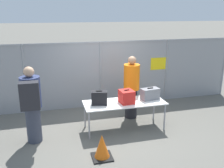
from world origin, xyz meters
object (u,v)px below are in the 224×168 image
(suitcase_black, at_px, (99,98))
(utility_trailer, at_px, (119,74))
(suitcase_grey, at_px, (150,94))
(security_worker_near, at_px, (131,87))
(traveler_hooded, at_px, (31,103))
(suitcase_red, at_px, (127,97))
(traffic_cone, at_px, (102,147))
(inspection_table, at_px, (124,104))

(suitcase_black, relative_size, utility_trailer, 0.10)
(utility_trailer, bearing_deg, suitcase_grey, -94.23)
(suitcase_grey, bearing_deg, security_worker_near, 117.58)
(traveler_hooded, distance_m, security_worker_near, 2.75)
(suitcase_grey, bearing_deg, suitcase_red, -171.43)
(security_worker_near, height_order, utility_trailer, security_worker_near)
(suitcase_red, distance_m, suitcase_grey, 0.68)
(suitcase_red, bearing_deg, traveler_hooded, -177.30)
(suitcase_red, bearing_deg, traffic_cone, -128.17)
(inspection_table, relative_size, utility_trailer, 0.52)
(inspection_table, bearing_deg, traveler_hooded, -175.78)
(suitcase_black, relative_size, suitcase_red, 1.08)
(suitcase_grey, bearing_deg, inspection_table, -176.44)
(suitcase_red, height_order, security_worker_near, security_worker_near)
(suitcase_black, xyz_separation_m, traveler_hooded, (-1.58, -0.17, 0.09))
(security_worker_near, bearing_deg, suitcase_black, 23.51)
(traveler_hooded, relative_size, utility_trailer, 0.45)
(suitcase_black, xyz_separation_m, suitcase_grey, (1.36, 0.04, -0.02))
(traffic_cone, bearing_deg, suitcase_black, 80.44)
(utility_trailer, bearing_deg, suitcase_red, -103.45)
(suitcase_black, bearing_deg, traveler_hooded, -173.98)
(inspection_table, relative_size, suitcase_red, 5.37)
(traveler_hooded, bearing_deg, suitcase_red, -6.80)
(inspection_table, distance_m, suitcase_black, 0.69)
(inspection_table, relative_size, traveler_hooded, 1.15)
(inspection_table, height_order, suitcase_black, suitcase_black)
(traveler_hooded, distance_m, traffic_cone, 1.87)
(utility_trailer, bearing_deg, security_worker_near, -100.19)
(suitcase_black, relative_size, suitcase_grey, 0.83)
(traffic_cone, bearing_deg, suitcase_red, 51.83)
(suitcase_grey, distance_m, traffic_cone, 2.09)
(traveler_hooded, bearing_deg, traffic_cone, -45.97)
(security_worker_near, distance_m, traffic_cone, 2.31)
(suitcase_grey, distance_m, utility_trailer, 3.98)
(security_worker_near, bearing_deg, suitcase_red, 54.65)
(inspection_table, distance_m, utility_trailer, 4.12)
(utility_trailer, distance_m, traffic_cone, 5.50)
(utility_trailer, xyz_separation_m, traffic_cone, (-1.85, -5.17, -0.19))
(suitcase_red, height_order, traveler_hooded, traveler_hooded)
(security_worker_near, relative_size, utility_trailer, 0.45)
(inspection_table, relative_size, traffic_cone, 3.93)
(utility_trailer, bearing_deg, suitcase_black, -112.53)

